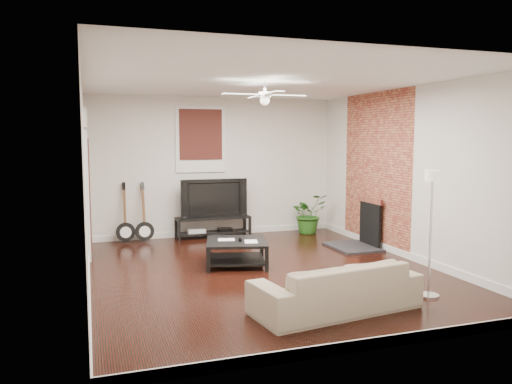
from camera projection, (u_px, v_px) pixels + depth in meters
room at (265, 178)px, 7.41m from camera, size 5.01×6.01×2.81m
brick_accent at (376, 170)px, 9.14m from camera, size 0.02×2.20×2.80m
fireplace at (361, 222)px, 9.15m from camera, size 0.80×1.10×0.92m
window_back at (201, 140)px, 10.06m from camera, size 1.00×0.06×1.30m
door_left at (88, 182)px, 8.44m from camera, size 0.08×1.00×2.50m
tv_stand at (213, 227)px, 10.13m from camera, size 1.48×0.40×0.42m
tv at (213, 198)px, 10.08m from camera, size 1.33×0.17×0.77m
coffee_table at (237, 253)px, 7.91m from camera, size 1.12×1.12×0.39m
sofa at (336, 287)px, 5.79m from camera, size 2.05×1.04×0.57m
floor_lamp at (431, 234)px, 6.26m from camera, size 0.30×0.30×1.60m
potted_plant at (309, 214)px, 10.54m from camera, size 0.87×0.79×0.83m
guitar_left at (125, 213)px, 9.52m from camera, size 0.38×0.28×1.16m
guitar_right at (144, 212)px, 9.60m from camera, size 0.37×0.27×1.16m
ceiling_fan at (265, 95)px, 7.29m from camera, size 1.24×1.24×0.32m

